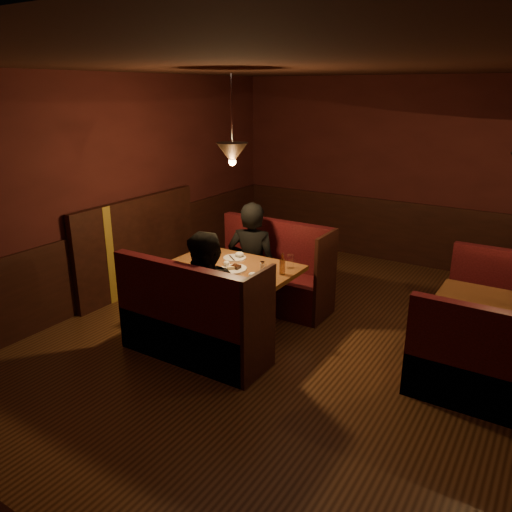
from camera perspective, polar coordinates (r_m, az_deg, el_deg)
The scene contains 9 objects.
room at distance 5.18m, azimuth 4.59°, elevation -0.06°, with size 6.02×7.02×2.92m.
main_table at distance 5.76m, azimuth -2.39°, elevation -2.76°, with size 1.47×0.89×1.03m.
main_bench_far at distance 6.50m, azimuth 1.91°, elevation -2.62°, with size 1.61×0.58×1.10m.
main_bench_near at distance 5.25m, azimuth -7.40°, elevation -8.19°, with size 1.61×0.58×1.10m.
second_table at distance 5.51m, azimuth 26.33°, elevation -6.70°, with size 1.27×0.81×0.72m.
second_bench_far at distance 6.29m, azimuth 27.16°, elevation -5.87°, with size 1.41×0.53×1.00m.
second_bench_near at distance 4.92m, azimuth 25.22°, elevation -12.37°, with size 1.41×0.53×1.00m.
diner_a at distance 6.22m, azimuth -0.46°, elevation 1.49°, with size 0.64×0.42×1.75m, color black.
diner_b at distance 5.14m, azimuth -5.43°, elevation -2.71°, with size 0.82×0.64×1.68m, color black.
Camera 1 is at (1.98, -4.32, 2.71)m, focal length 35.00 mm.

